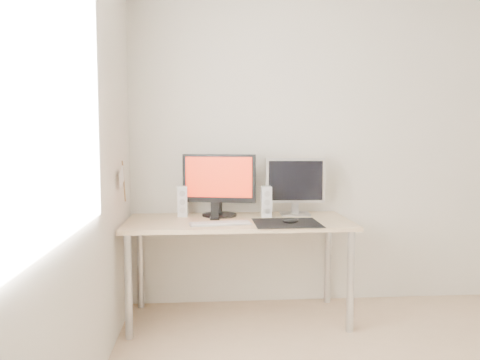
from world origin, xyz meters
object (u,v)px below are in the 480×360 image
second_monitor (295,184)px  speaker_right (266,202)px  mouse (290,220)px  keyboard (220,223)px  main_monitor (219,183)px  phone_dock (215,214)px  desk (238,231)px  speaker_left (183,201)px

second_monitor → speaker_right: size_ratio=1.98×
second_monitor → mouse: bearing=-105.7°
keyboard → second_monitor: bearing=31.9°
mouse → second_monitor: (0.11, 0.38, 0.22)m
main_monitor → phone_dock: size_ratio=4.39×
desk → main_monitor: (-0.13, 0.18, 0.33)m
speaker_left → phone_dock: (0.24, -0.16, -0.08)m
desk → speaker_left: bearing=155.1°
speaker_right → second_monitor: bearing=16.8°
desk → speaker_right: bearing=28.4°
keyboard → speaker_left: bearing=126.6°
main_monitor → speaker_right: 0.38m
mouse → second_monitor: second_monitor is taller
speaker_right → desk: bearing=-151.6°
desk → speaker_right: size_ratio=7.02×
speaker_right → phone_dock: (-0.39, -0.09, -0.08)m
speaker_right → phone_dock: speaker_right is taller
phone_dock → second_monitor: bearing=14.5°
speaker_left → phone_dock: bearing=-34.1°
speaker_left → phone_dock: size_ratio=1.83×
desk → second_monitor: size_ratio=3.54×
phone_dock → keyboard: bearing=-80.5°
desk → phone_dock: bearing=170.4°
main_monitor → second_monitor: (0.58, 0.01, -0.01)m
mouse → keyboard: bearing=178.6°
desk → keyboard: bearing=-127.6°
second_monitor → speaker_left: (-0.85, -0.00, -0.13)m
keyboard → phone_dock: size_ratio=3.46×
main_monitor → keyboard: size_ratio=1.27×
speaker_left → keyboard: speaker_left is taller
second_monitor → desk: bearing=-157.3°
desk → keyboard: 0.24m
desk → mouse: bearing=-28.6°
second_monitor → phone_dock: size_ratio=3.62×
speaker_left → keyboard: (0.27, -0.36, -0.11)m
desk → speaker_left: 0.49m
main_monitor → mouse: bearing=-37.6°
speaker_left → second_monitor: bearing=0.0°
main_monitor → second_monitor: bearing=1.0°
speaker_left → speaker_right: same height
second_monitor → speaker_left: size_ratio=1.98×
desk → keyboard: (-0.13, -0.18, 0.09)m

